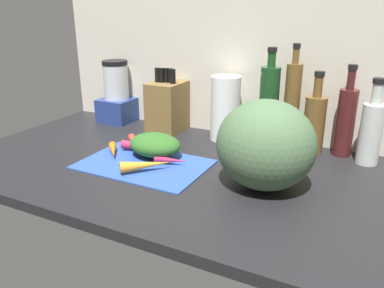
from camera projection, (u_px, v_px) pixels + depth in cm
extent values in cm
cube|color=black|center=(214.00, 176.00, 117.60)|extent=(170.00, 80.00, 3.00)
cube|color=beige|center=(259.00, 57.00, 139.22)|extent=(170.00, 3.00, 60.00)
cube|color=#2D51B7|center=(144.00, 164.00, 121.87)|extent=(39.54, 26.72, 0.80)
cone|color=orange|center=(113.00, 150.00, 128.06)|extent=(8.92, 9.81, 2.66)
cone|color=orange|center=(146.00, 165.00, 115.39)|extent=(13.57, 13.12, 3.50)
cone|color=red|center=(147.00, 151.00, 128.15)|extent=(17.16, 8.41, 2.49)
cone|color=#B2264C|center=(143.00, 147.00, 130.70)|extent=(16.26, 5.16, 3.10)
cone|color=red|center=(133.00, 142.00, 135.63)|extent=(9.58, 10.27, 2.80)
cone|color=red|center=(159.00, 146.00, 131.73)|extent=(16.41, 6.82, 3.05)
cone|color=#B2264C|center=(171.00, 160.00, 120.43)|extent=(10.47, 4.78, 2.40)
ellipsoid|color=#2D6023|center=(155.00, 145.00, 126.20)|extent=(17.64, 13.57, 7.46)
ellipsoid|color=#4C6B47|center=(265.00, 145.00, 103.09)|extent=(26.80, 24.65, 24.67)
cube|color=brown|center=(167.00, 107.00, 152.51)|extent=(12.20, 15.14, 19.50)
cylinder|color=black|center=(157.00, 75.00, 148.75)|extent=(2.01, 2.01, 5.50)
cylinder|color=black|center=(161.00, 75.00, 148.19)|extent=(2.05, 2.05, 5.50)
cylinder|color=black|center=(166.00, 75.00, 148.09)|extent=(1.74, 1.74, 5.50)
cylinder|color=black|center=(171.00, 76.00, 147.64)|extent=(1.96, 1.96, 5.50)
cylinder|color=black|center=(173.00, 76.00, 145.82)|extent=(2.17, 2.17, 5.50)
cube|color=navy|center=(118.00, 110.00, 166.91)|extent=(13.87, 13.87, 9.89)
cylinder|color=silver|center=(116.00, 82.00, 162.82)|extent=(10.40, 10.40, 14.34)
cylinder|color=black|center=(115.00, 63.00, 160.09)|extent=(10.61, 10.61, 1.80)
cylinder|color=white|center=(225.00, 108.00, 141.66)|extent=(10.78, 10.78, 23.73)
cylinder|color=#19421E|center=(268.00, 109.00, 132.49)|extent=(6.67, 6.67, 28.28)
cylinder|color=#19421E|center=(272.00, 60.00, 126.88)|extent=(2.72, 2.72, 4.88)
cylinder|color=black|center=(272.00, 50.00, 125.79)|extent=(3.12, 3.12, 1.60)
cylinder|color=brown|center=(291.00, 107.00, 131.60)|extent=(5.39, 5.39, 29.50)
cylinder|color=brown|center=(296.00, 56.00, 125.78)|extent=(2.15, 2.15, 4.93)
cylinder|color=black|center=(297.00, 46.00, 124.67)|extent=(2.47, 2.47, 1.60)
cylinder|color=brown|center=(314.00, 125.00, 130.30)|extent=(7.15, 7.15, 19.06)
cylinder|color=brown|center=(318.00, 87.00, 125.91)|extent=(2.84, 2.84, 6.86)
cylinder|color=black|center=(320.00, 74.00, 124.48)|extent=(3.26, 3.26, 1.60)
cylinder|color=#471919|center=(345.00, 123.00, 126.47)|extent=(6.04, 6.04, 22.30)
cylinder|color=#471919|center=(351.00, 80.00, 121.63)|extent=(2.52, 2.52, 6.28)
cylinder|color=black|center=(353.00, 67.00, 120.30)|extent=(2.90, 2.90, 1.60)
cylinder|color=silver|center=(370.00, 134.00, 120.21)|extent=(6.79, 6.79, 19.20)
cylinder|color=silver|center=(377.00, 94.00, 115.88)|extent=(3.15, 3.15, 6.41)
cylinder|color=black|center=(379.00, 81.00, 114.52)|extent=(3.62, 3.62, 1.60)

